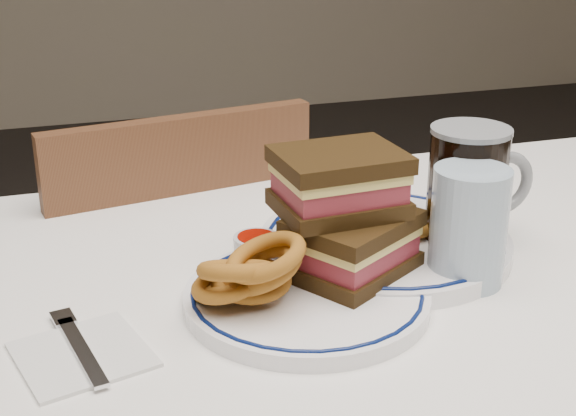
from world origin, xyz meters
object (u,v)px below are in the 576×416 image
object	(u,v)px
beer_mug	(469,190)
chair_far	(169,327)
main_plate	(307,296)
reuben_sandwich	(346,213)
far_plate	(385,242)

from	to	relation	value
beer_mug	chair_far	bearing A→B (deg)	126.55
main_plate	beer_mug	world-z (taller)	beer_mug
chair_far	beer_mug	size ratio (longest dim) A/B	5.56
reuben_sandwich	far_plate	world-z (taller)	reuben_sandwich
beer_mug	reuben_sandwich	bearing A→B (deg)	-167.58
reuben_sandwich	main_plate	bearing A→B (deg)	-148.70
main_plate	reuben_sandwich	world-z (taller)	reuben_sandwich
chair_far	main_plate	size ratio (longest dim) A/B	3.34
reuben_sandwich	beer_mug	size ratio (longest dim) A/B	1.07
main_plate	beer_mug	xyz separation A→B (m)	(0.22, 0.07, 0.07)
main_plate	beer_mug	distance (m)	0.24
reuben_sandwich	chair_far	bearing A→B (deg)	106.79
far_plate	main_plate	bearing A→B (deg)	-143.09
beer_mug	far_plate	bearing A→B (deg)	161.99
main_plate	reuben_sandwich	size ratio (longest dim) A/B	1.56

